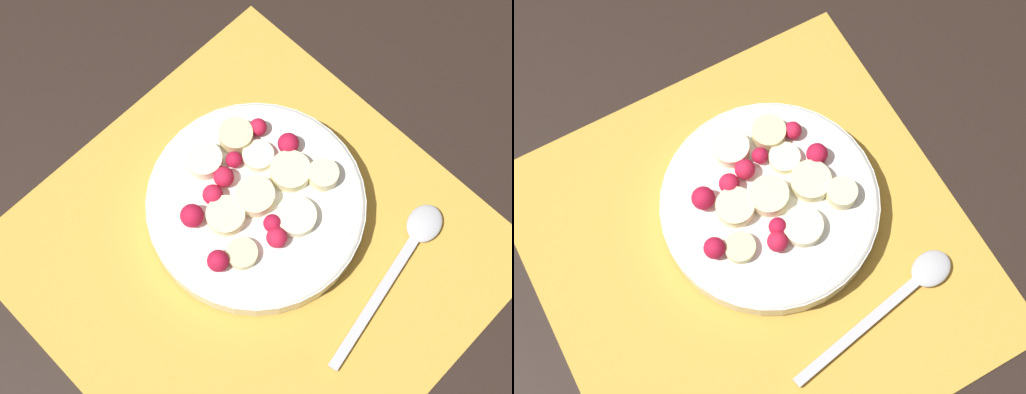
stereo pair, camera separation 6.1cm
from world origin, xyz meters
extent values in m
plane|color=black|center=(0.00, 0.00, 0.00)|extent=(3.00, 3.00, 0.00)
cube|color=gold|center=(0.00, 0.00, 0.00)|extent=(0.37, 0.37, 0.01)
cylinder|color=silver|center=(-0.03, -0.03, 0.02)|extent=(0.19, 0.19, 0.02)
torus|color=silver|center=(-0.03, -0.03, 0.03)|extent=(0.19, 0.19, 0.01)
cylinder|color=white|center=(-0.03, -0.03, 0.03)|extent=(0.17, 0.17, 0.00)
cylinder|color=beige|center=(-0.03, -0.03, 0.04)|extent=(0.05, 0.05, 0.01)
cylinder|color=#F4EAB7|center=(-0.04, 0.01, 0.04)|extent=(0.05, 0.05, 0.01)
cylinder|color=beige|center=(0.01, 0.00, 0.04)|extent=(0.04, 0.04, 0.01)
cylinder|color=beige|center=(0.00, -0.03, 0.04)|extent=(0.05, 0.05, 0.01)
cylinder|color=beige|center=(-0.07, -0.02, 0.04)|extent=(0.05, 0.05, 0.01)
cylinder|color=#F4EAB7|center=(-0.02, -0.08, 0.04)|extent=(0.04, 0.04, 0.01)
cylinder|color=beige|center=(-0.09, 0.00, 0.04)|extent=(0.04, 0.04, 0.01)
cylinder|color=#F4EAB7|center=(-0.06, -0.05, 0.04)|extent=(0.04, 0.04, 0.01)
cylinder|color=beige|center=(-0.06, -0.08, 0.04)|extent=(0.04, 0.04, 0.01)
sphere|color=red|center=(-0.02, 0.01, 0.04)|extent=(0.02, 0.02, 0.02)
sphere|color=#B21433|center=(0.02, -0.05, 0.04)|extent=(0.02, 0.02, 0.02)
sphere|color=red|center=(-0.08, -0.07, 0.04)|extent=(0.02, 0.02, 0.02)
sphere|color=#B21433|center=(0.03, -0.01, 0.04)|extent=(0.02, 0.02, 0.02)
sphere|color=red|center=(-0.01, -0.05, 0.04)|extent=(0.02, 0.02, 0.02)
sphere|color=#B21433|center=(-0.09, -0.04, 0.04)|extent=(0.02, 0.02, 0.02)
sphere|color=red|center=(-0.02, -0.06, 0.04)|extent=(0.02, 0.02, 0.02)
sphere|color=#B21433|center=(-0.02, 0.00, 0.04)|extent=(0.02, 0.02, 0.02)
sphere|color=#B21433|center=(-0.04, -0.07, 0.04)|extent=(0.01, 0.01, 0.01)
cube|color=#B2B2B7|center=(-0.04, 0.10, 0.01)|extent=(0.14, 0.03, 0.00)
ellipsoid|color=#B2B2B7|center=(-0.13, 0.09, 0.01)|extent=(0.04, 0.04, 0.01)
camera|label=1|loc=(0.12, 0.13, 0.61)|focal=50.00mm
camera|label=2|loc=(0.07, 0.16, 0.61)|focal=50.00mm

